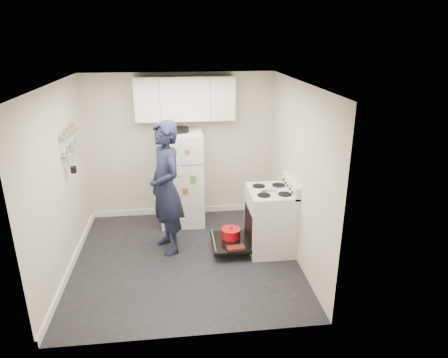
{
  "coord_description": "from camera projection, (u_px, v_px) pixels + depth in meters",
  "views": [
    {
      "loc": [
        -0.04,
        -5.1,
        3.1
      ],
      "look_at": [
        0.62,
        0.43,
        1.05
      ],
      "focal_mm": 32.0,
      "sensor_mm": 36.0,
      "label": 1
    }
  ],
  "objects": [
    {
      "name": "wall_shelf_rack",
      "position": [
        71.0,
        142.0,
        5.53
      ],
      "size": [
        0.14,
        0.6,
        0.61
      ],
      "color": "#B2B2B7",
      "rests_on": "room"
    },
    {
      "name": "open_oven_door",
      "position": [
        231.0,
        238.0,
        6.01
      ],
      "size": [
        0.55,
        0.72,
        0.23
      ],
      "color": "black",
      "rests_on": "ground"
    },
    {
      "name": "person",
      "position": [
        166.0,
        188.0,
        5.75
      ],
      "size": [
        0.71,
        0.85,
        1.98
      ],
      "primitive_type": "imported",
      "rotation": [
        0.0,
        0.0,
        -1.17
      ],
      "color": "#171C33",
      "rests_on": "ground"
    },
    {
      "name": "refrigerator",
      "position": [
        182.0,
        178.0,
        6.71
      ],
      "size": [
        0.72,
        0.74,
        1.66
      ],
      "color": "silver",
      "rests_on": "ground"
    },
    {
      "name": "electric_range",
      "position": [
        269.0,
        220.0,
        5.94
      ],
      "size": [
        0.66,
        0.76,
        1.1
      ],
      "color": "silver",
      "rests_on": "ground"
    },
    {
      "name": "upper_cabinets",
      "position": [
        185.0,
        98.0,
        6.44
      ],
      "size": [
        1.6,
        0.33,
        0.7
      ],
      "primitive_type": "cube",
      "color": "silver",
      "rests_on": "room"
    },
    {
      "name": "room",
      "position": [
        181.0,
        180.0,
        5.43
      ],
      "size": [
        3.21,
        3.21,
        2.51
      ],
      "color": "black",
      "rests_on": "ground"
    }
  ]
}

